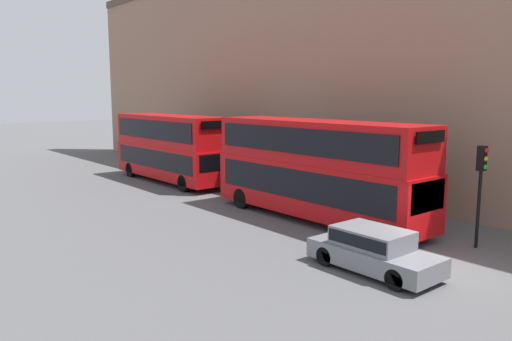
% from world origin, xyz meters
% --- Properties ---
extents(ground_plane, '(200.00, 200.00, 0.00)m').
position_xyz_m(ground_plane, '(0.00, 0.00, 0.00)').
color(ground_plane, '#515154').
extents(bus_leading, '(2.59, 11.16, 4.48)m').
position_xyz_m(bus_leading, '(1.60, 6.91, 2.47)').
color(bus_leading, '#B20C0F').
rests_on(bus_leading, ground).
extents(bus_second_in_queue, '(2.59, 10.18, 4.31)m').
position_xyz_m(bus_second_in_queue, '(1.60, 19.87, 2.38)').
color(bus_second_in_queue, '#B20C0F').
rests_on(bus_second_in_queue, ground).
extents(car_dark_sedan, '(1.79, 4.27, 1.39)m').
position_xyz_m(car_dark_sedan, '(-1.80, 1.13, 0.74)').
color(car_dark_sedan, slate).
rests_on(car_dark_sedan, ground).
extents(traffic_light, '(0.30, 0.36, 3.79)m').
position_xyz_m(traffic_light, '(3.17, 0.22, 2.73)').
color(traffic_light, black).
rests_on(traffic_light, ground).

